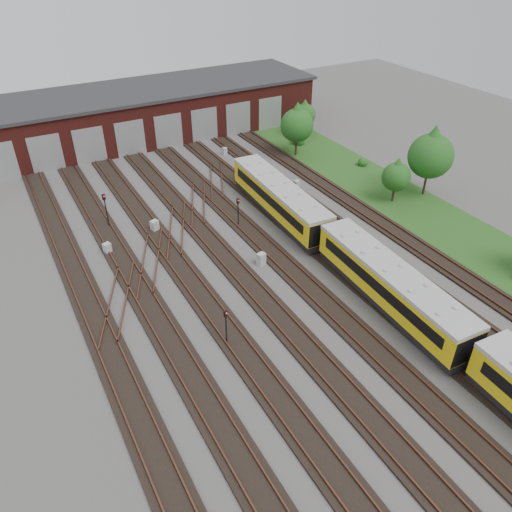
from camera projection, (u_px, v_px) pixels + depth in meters
ground at (291, 299)px, 39.05m from camera, size 120.00×120.00×0.00m
track_network at (285, 294)px, 39.35m from camera, size 30.40×70.00×0.33m
maintenance_shed at (130, 114)px, 66.20m from camera, size 51.00×12.50×6.35m
grass_verge at (390, 194)px, 53.94m from camera, size 8.00×55.00×0.05m
metro_train at (391, 286)px, 37.27m from camera, size 3.52×47.51×3.18m
signal_mast_0 at (226, 323)px, 33.96m from camera, size 0.28×0.27×2.91m
signal_mast_1 at (105, 206)px, 47.02m from camera, size 0.31×0.30×3.49m
signal_mast_2 at (259, 188)px, 51.17m from camera, size 0.25×0.23×2.80m
signal_mast_3 at (238, 208)px, 47.39m from camera, size 0.26×0.24×2.92m
relay_cabinet_0 at (107, 248)px, 44.11m from camera, size 0.75×0.68×1.04m
relay_cabinet_1 at (155, 226)px, 47.24m from camera, size 0.84×0.78×1.14m
relay_cabinet_2 at (261, 259)px, 42.65m from camera, size 0.78×0.70×1.12m
relay_cabinet_3 at (225, 151)px, 62.88m from camera, size 0.62×0.55×0.89m
relay_cabinet_4 at (296, 185)px, 54.74m from camera, size 0.72×0.65×1.00m
tree_0 at (297, 121)px, 60.54m from camera, size 4.06×4.06×6.73m
tree_1 at (305, 112)px, 66.97m from camera, size 3.01×3.01×4.98m
tree_2 at (432, 151)px, 51.18m from camera, size 4.65×4.65×7.71m
tree_3 at (397, 174)px, 50.87m from camera, size 2.96×2.96×4.91m
bush_1 at (299, 138)px, 65.46m from camera, size 1.64×1.64×1.64m
bush_2 at (363, 161)px, 59.93m from camera, size 1.17×1.17×1.17m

